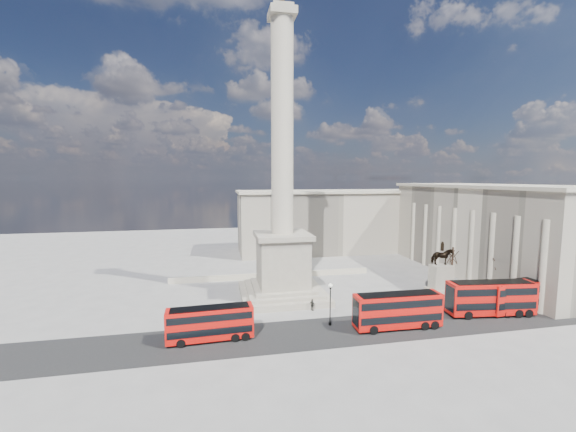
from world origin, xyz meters
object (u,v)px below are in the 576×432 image
(red_bus_a, at_px, (211,323))
(red_bus_c, at_px, (491,298))
(nelsons_column, at_px, (282,220))
(pedestrian_crossing, at_px, (312,305))
(equestrian_statue, at_px, (441,274))
(red_bus_b, at_px, (398,310))
(pedestrian_standing, at_px, (480,302))
(red_bus_d, at_px, (521,295))
(pedestrian_walking, at_px, (383,301))
(victorian_lamp, at_px, (330,301))

(red_bus_a, bearing_deg, red_bus_c, -2.26)
(nelsons_column, relative_size, red_bus_c, 3.94)
(red_bus_c, relative_size, pedestrian_crossing, 7.01)
(red_bus_a, bearing_deg, equestrian_statue, 13.54)
(red_bus_b, xyz_separation_m, pedestrian_standing, (16.12, 4.21, -1.52))
(red_bus_a, relative_size, red_bus_c, 0.83)
(red_bus_a, xyz_separation_m, pedestrian_standing, (40.44, 3.00, -1.25))
(red_bus_d, height_order, pedestrian_standing, red_bus_d)
(pedestrian_standing, bearing_deg, red_bus_d, 121.36)
(nelsons_column, bearing_deg, equestrian_statue, -6.38)
(red_bus_b, xyz_separation_m, red_bus_d, (20.97, 1.77, 0.03))
(pedestrian_walking, bearing_deg, pedestrian_crossing, 144.47)
(pedestrian_walking, distance_m, pedestrian_crossing, 11.27)
(red_bus_d, distance_m, victorian_lamp, 29.54)
(pedestrian_standing, bearing_deg, victorian_lamp, -28.38)
(pedestrian_crossing, bearing_deg, red_bus_c, -136.73)
(equestrian_statue, bearing_deg, red_bus_a, -163.85)
(nelsons_column, height_order, pedestrian_walking, nelsons_column)
(red_bus_d, bearing_deg, red_bus_b, 178.54)
(nelsons_column, distance_m, victorian_lamp, 16.66)
(red_bus_a, distance_m, pedestrian_walking, 26.91)
(nelsons_column, distance_m, red_bus_b, 22.74)
(pedestrian_crossing, bearing_deg, equestrian_statue, -111.45)
(red_bus_a, distance_m, red_bus_c, 39.81)
(victorian_lamp, relative_size, pedestrian_crossing, 3.21)
(red_bus_b, relative_size, red_bus_c, 0.93)
(equestrian_statue, bearing_deg, red_bus_d, -61.34)
(pedestrian_walking, bearing_deg, pedestrian_standing, -46.54)
(pedestrian_crossing, bearing_deg, red_bus_d, -133.50)
(red_bus_d, bearing_deg, pedestrian_standing, 147.00)
(red_bus_a, height_order, red_bus_b, red_bus_b)
(pedestrian_crossing, bearing_deg, pedestrian_walking, -124.21)
(victorian_lamp, bearing_deg, red_bus_c, -2.93)
(equestrian_statue, height_order, pedestrian_walking, equestrian_statue)
(equestrian_statue, xyz_separation_m, pedestrian_walking, (-13.30, -4.87, -2.24))
(victorian_lamp, bearing_deg, pedestrian_standing, 3.55)
(red_bus_b, distance_m, pedestrian_crossing, 12.71)
(nelsons_column, bearing_deg, pedestrian_walking, -28.89)
(red_bus_a, relative_size, pedestrian_standing, 5.45)
(red_bus_c, height_order, pedestrian_walking, red_bus_c)
(red_bus_c, xyz_separation_m, red_bus_d, (5.49, 0.32, -0.12))
(red_bus_a, height_order, red_bus_d, red_bus_d)
(red_bus_a, relative_size, pedestrian_walking, 5.86)
(red_bus_d, relative_size, pedestrian_crossing, 6.69)
(pedestrian_standing, bearing_deg, pedestrian_walking, -45.70)
(equestrian_statue, relative_size, pedestrian_walking, 4.97)
(red_bus_b, distance_m, equestrian_statue, 19.64)
(nelsons_column, bearing_deg, red_bus_b, -51.03)
(red_bus_d, xyz_separation_m, equestrian_statue, (-5.92, 10.84, 0.61))
(red_bus_d, xyz_separation_m, pedestrian_standing, (-4.85, 2.44, -1.55))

